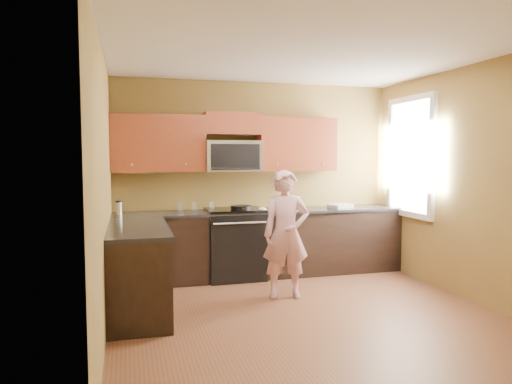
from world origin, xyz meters
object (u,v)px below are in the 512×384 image
object	(u,v)px
woman	(286,234)
travel_mug	(119,214)
microwave	(232,171)
frying_pan	(241,210)
stove	(235,243)
butter_tub	(278,211)

from	to	relation	value
woman	travel_mug	size ratio (longest dim) A/B	8.68
microwave	frying_pan	distance (m)	0.58
stove	microwave	size ratio (longest dim) A/B	1.25
woman	stove	bearing A→B (deg)	120.22
butter_tub	stove	bearing A→B (deg)	166.16
frying_pan	travel_mug	size ratio (longest dim) A/B	2.80
stove	butter_tub	world-z (taller)	butter_tub
microwave	woman	bearing A→B (deg)	-70.99
microwave	butter_tub	bearing A→B (deg)	-24.80
stove	butter_tub	size ratio (longest dim) A/B	8.20
frying_pan	woman	bearing A→B (deg)	-60.72
stove	travel_mug	world-z (taller)	travel_mug
microwave	travel_mug	bearing A→B (deg)	-176.80
woman	butter_tub	bearing A→B (deg)	86.85
frying_pan	travel_mug	bearing A→B (deg)	179.62
travel_mug	butter_tub	bearing A→B (deg)	-5.06
frying_pan	travel_mug	distance (m)	1.57
microwave	butter_tub	distance (m)	0.83
stove	frying_pan	size ratio (longest dim) A/B	1.97
stove	butter_tub	bearing A→B (deg)	-13.84
microwave	stove	bearing A→B (deg)	-90.00
woman	frying_pan	xyz separation A→B (m)	(-0.34, 0.84, 0.20)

